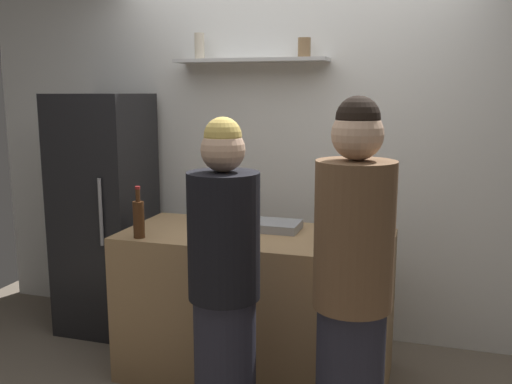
{
  "coord_description": "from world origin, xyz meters",
  "views": [
    {
      "loc": [
        0.89,
        -2.57,
        1.72
      ],
      "look_at": [
        -0.05,
        0.49,
        1.14
      ],
      "focal_mm": 39.13,
      "sensor_mm": 36.0,
      "label": 1
    }
  ],
  "objects_px": {
    "wine_bottle_dark_glass": "(378,210)",
    "water_bottle_plastic": "(327,223)",
    "refrigerator": "(105,214)",
    "baking_pan": "(272,226)",
    "utensil_holder": "(382,232)",
    "person_brown_jacket": "(352,297)",
    "person_blonde": "(224,290)",
    "wine_bottle_amber_glass": "(139,218)"
  },
  "relations": [
    {
      "from": "water_bottle_plastic",
      "to": "utensil_holder",
      "type": "bearing_deg",
      "value": 12.06
    },
    {
      "from": "utensil_holder",
      "to": "water_bottle_plastic",
      "type": "relative_size",
      "value": 0.92
    },
    {
      "from": "utensil_holder",
      "to": "wine_bottle_amber_glass",
      "type": "xyz_separation_m",
      "value": [
        -1.34,
        -0.29,
        0.05
      ]
    },
    {
      "from": "baking_pan",
      "to": "wine_bottle_dark_glass",
      "type": "bearing_deg",
      "value": 17.19
    },
    {
      "from": "utensil_holder",
      "to": "water_bottle_plastic",
      "type": "distance_m",
      "value": 0.31
    },
    {
      "from": "refrigerator",
      "to": "person_brown_jacket",
      "type": "height_order",
      "value": "same"
    },
    {
      "from": "wine_bottle_dark_glass",
      "to": "water_bottle_plastic",
      "type": "distance_m",
      "value": 0.45
    },
    {
      "from": "person_blonde",
      "to": "utensil_holder",
      "type": "bearing_deg",
      "value": -12.65
    },
    {
      "from": "refrigerator",
      "to": "wine_bottle_amber_glass",
      "type": "height_order",
      "value": "refrigerator"
    },
    {
      "from": "wine_bottle_amber_glass",
      "to": "water_bottle_plastic",
      "type": "distance_m",
      "value": 1.07
    },
    {
      "from": "baking_pan",
      "to": "wine_bottle_amber_glass",
      "type": "bearing_deg",
      "value": -148.99
    },
    {
      "from": "person_brown_jacket",
      "to": "baking_pan",
      "type": "bearing_deg",
      "value": 132.18
    },
    {
      "from": "wine_bottle_dark_glass",
      "to": "person_blonde",
      "type": "relative_size",
      "value": 0.2
    },
    {
      "from": "utensil_holder",
      "to": "water_bottle_plastic",
      "type": "bearing_deg",
      "value": -167.94
    },
    {
      "from": "refrigerator",
      "to": "utensil_holder",
      "type": "distance_m",
      "value": 2.01
    },
    {
      "from": "utensil_holder",
      "to": "water_bottle_plastic",
      "type": "height_order",
      "value": "water_bottle_plastic"
    },
    {
      "from": "wine_bottle_dark_glass",
      "to": "person_brown_jacket",
      "type": "bearing_deg",
      "value": -90.57
    },
    {
      "from": "wine_bottle_amber_glass",
      "to": "wine_bottle_dark_glass",
      "type": "bearing_deg",
      "value": 24.81
    },
    {
      "from": "utensil_holder",
      "to": "refrigerator",
      "type": "bearing_deg",
      "value": 169.6
    },
    {
      "from": "refrigerator",
      "to": "baking_pan",
      "type": "bearing_deg",
      "value": -10.56
    },
    {
      "from": "wine_bottle_amber_glass",
      "to": "person_brown_jacket",
      "type": "distance_m",
      "value": 1.37
    },
    {
      "from": "wine_bottle_dark_glass",
      "to": "wine_bottle_amber_glass",
      "type": "height_order",
      "value": "wine_bottle_dark_glass"
    },
    {
      "from": "wine_bottle_amber_glass",
      "to": "person_brown_jacket",
      "type": "height_order",
      "value": "person_brown_jacket"
    },
    {
      "from": "wine_bottle_dark_glass",
      "to": "baking_pan",
      "type": "bearing_deg",
      "value": -162.81
    },
    {
      "from": "person_brown_jacket",
      "to": "person_blonde",
      "type": "bearing_deg",
      "value": -177.27
    },
    {
      "from": "person_blonde",
      "to": "person_brown_jacket",
      "type": "xyz_separation_m",
      "value": [
        0.61,
        -0.05,
        0.06
      ]
    },
    {
      "from": "baking_pan",
      "to": "person_blonde",
      "type": "xyz_separation_m",
      "value": [
        -0.0,
        -0.82,
        -0.12
      ]
    },
    {
      "from": "refrigerator",
      "to": "person_blonde",
      "type": "bearing_deg",
      "value": -39.23
    },
    {
      "from": "utensil_holder",
      "to": "baking_pan",
      "type": "bearing_deg",
      "value": 169.92
    },
    {
      "from": "water_bottle_plastic",
      "to": "wine_bottle_dark_glass",
      "type": "bearing_deg",
      "value": 56.41
    },
    {
      "from": "wine_bottle_dark_glass",
      "to": "person_blonde",
      "type": "height_order",
      "value": "person_blonde"
    },
    {
      "from": "refrigerator",
      "to": "wine_bottle_dark_glass",
      "type": "relative_size",
      "value": 5.37
    },
    {
      "from": "baking_pan",
      "to": "utensil_holder",
      "type": "relative_size",
      "value": 1.52
    },
    {
      "from": "person_brown_jacket",
      "to": "utensil_holder",
      "type": "bearing_deg",
      "value": 92.98
    },
    {
      "from": "refrigerator",
      "to": "baking_pan",
      "type": "distance_m",
      "value": 1.33
    },
    {
      "from": "person_blonde",
      "to": "wine_bottle_amber_glass",
      "type": "bearing_deg",
      "value": 89.15
    },
    {
      "from": "water_bottle_plastic",
      "to": "person_brown_jacket",
      "type": "bearing_deg",
      "value": -71.17
    },
    {
      "from": "wine_bottle_dark_glass",
      "to": "water_bottle_plastic",
      "type": "relative_size",
      "value": 1.31
    },
    {
      "from": "person_blonde",
      "to": "person_brown_jacket",
      "type": "height_order",
      "value": "person_brown_jacket"
    },
    {
      "from": "wine_bottle_amber_glass",
      "to": "water_bottle_plastic",
      "type": "xyz_separation_m",
      "value": [
        1.04,
        0.23,
        -0.01
      ]
    },
    {
      "from": "water_bottle_plastic",
      "to": "person_brown_jacket",
      "type": "distance_m",
      "value": 0.75
    },
    {
      "from": "wine_bottle_dark_glass",
      "to": "water_bottle_plastic",
      "type": "bearing_deg",
      "value": -123.59
    }
  ]
}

